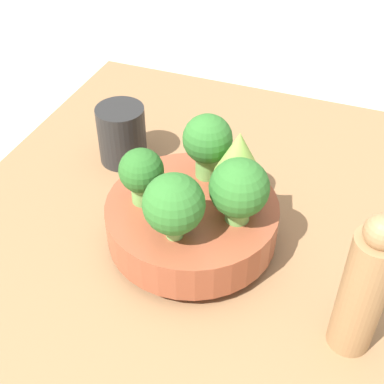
% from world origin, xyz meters
% --- Properties ---
extents(ground_plane, '(6.00, 6.00, 0.00)m').
position_xyz_m(ground_plane, '(0.00, 0.00, 0.00)').
color(ground_plane, beige).
extents(table, '(0.89, 0.73, 0.05)m').
position_xyz_m(table, '(0.00, 0.00, 0.02)').
color(table, olive).
rests_on(table, ground_plane).
extents(bowl, '(0.21, 0.21, 0.06)m').
position_xyz_m(bowl, '(0.03, 0.03, 0.09)').
color(bowl, brown).
rests_on(bowl, table).
extents(broccoli_floret_right, '(0.06, 0.06, 0.09)m').
position_xyz_m(broccoli_floret_right, '(0.09, 0.03, 0.17)').
color(broccoli_floret_right, '#6BA34C').
rests_on(broccoli_floret_right, bowl).
extents(romanesco_piece_near, '(0.06, 0.06, 0.09)m').
position_xyz_m(romanesco_piece_near, '(0.06, -0.02, 0.17)').
color(romanesco_piece_near, '#6BA34C').
rests_on(romanesco_piece_near, bowl).
extents(broccoli_floret_back, '(0.05, 0.05, 0.07)m').
position_xyz_m(broccoli_floret_back, '(0.01, 0.08, 0.16)').
color(broccoli_floret_back, '#6BA34C').
rests_on(broccoli_floret_back, bowl).
extents(broccoli_floret_left, '(0.07, 0.07, 0.08)m').
position_xyz_m(broccoli_floret_left, '(-0.03, 0.03, 0.16)').
color(broccoli_floret_left, '#7AB256').
rests_on(broccoli_floret_left, bowl).
extents(broccoli_floret_front, '(0.07, 0.07, 0.08)m').
position_xyz_m(broccoli_floret_front, '(0.02, -0.03, 0.16)').
color(broccoli_floret_front, '#6BA34C').
rests_on(broccoli_floret_front, bowl).
extents(cup, '(0.07, 0.07, 0.09)m').
position_xyz_m(cup, '(0.16, 0.19, 0.09)').
color(cup, black).
rests_on(cup, table).
extents(pepper_mill, '(0.05, 0.05, 0.18)m').
position_xyz_m(pepper_mill, '(-0.05, -0.18, 0.13)').
color(pepper_mill, '#997047').
rests_on(pepper_mill, table).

